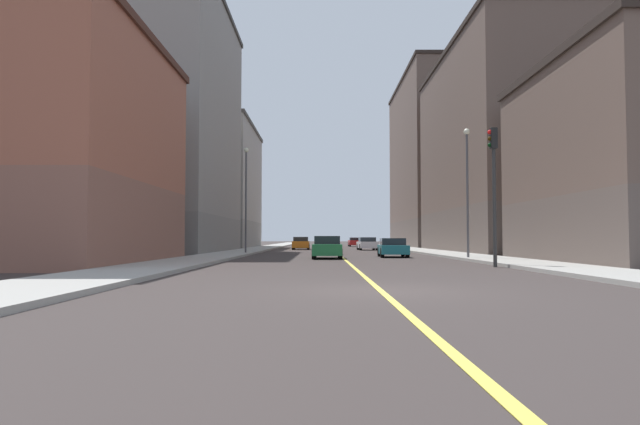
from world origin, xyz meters
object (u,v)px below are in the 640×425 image
(car_green, at_px, (327,248))
(car_white, at_px, (367,244))
(building_left_mid, at_px, (508,151))
(car_red, at_px, (355,242))
(building_right_midblock, at_px, (160,127))
(car_orange, at_px, (301,243))
(car_maroon, at_px, (328,246))
(building_right_corner, at_px, (35,148))
(car_yellow, at_px, (300,243))
(street_lamp_right_near, at_px, (246,190))
(building_right_distant, at_px, (208,187))
(car_teal, at_px, (393,248))
(building_left_far, at_px, (442,163))
(street_lamp_left_near, at_px, (467,179))
(traffic_light_left_near, at_px, (493,177))

(car_green, xyz_separation_m, car_white, (4.47, 23.94, -0.02))
(building_left_mid, relative_size, car_red, 5.43)
(building_right_midblock, xyz_separation_m, car_orange, (11.88, 12.40, -10.25))
(car_maroon, bearing_deg, building_right_corner, -132.93)
(car_maroon, xyz_separation_m, car_yellow, (-3.03, 27.47, -0.04))
(street_lamp_right_near, bearing_deg, car_green, -54.08)
(building_right_distant, relative_size, car_green, 4.62)
(building_right_distant, xyz_separation_m, car_red, (19.17, 13.11, -6.99))
(building_right_distant, xyz_separation_m, car_green, (14.39, -35.84, -6.98))
(car_green, relative_size, car_white, 1.08)
(car_orange, distance_m, car_teal, 25.06)
(building_right_distant, distance_m, car_white, 23.37)
(building_left_far, distance_m, car_teal, 43.37)
(building_left_mid, relative_size, street_lamp_left_near, 3.36)
(traffic_light_left_near, height_order, car_orange, traffic_light_left_near)
(traffic_light_left_near, bearing_deg, car_green, 124.65)
(building_left_far, height_order, traffic_light_left_near, building_left_far)
(building_right_midblock, bearing_deg, car_green, -44.65)
(car_red, bearing_deg, traffic_light_left_near, -87.77)
(car_maroon, bearing_deg, building_left_far, 64.60)
(car_teal, bearing_deg, street_lamp_left_near, -50.40)
(building_right_distant, bearing_deg, street_lamp_right_near, -73.17)
(building_right_corner, xyz_separation_m, traffic_light_left_near, (21.48, -3.14, -1.75))
(building_right_midblock, height_order, street_lamp_left_near, building_right_midblock)
(building_right_midblock, distance_m, car_white, 23.58)
(car_orange, distance_m, car_green, 26.74)
(street_lamp_right_near, relative_size, car_yellow, 1.76)
(building_left_far, xyz_separation_m, building_right_midblock, (-30.78, -28.50, -0.62))
(building_left_far, xyz_separation_m, building_right_corner, (-30.78, -49.83, -5.89))
(building_left_mid, bearing_deg, car_maroon, -157.08)
(building_right_distant, bearing_deg, building_left_mid, -33.57)
(building_left_far, bearing_deg, car_teal, -106.68)
(car_white, height_order, car_yellow, car_white)
(building_right_corner, distance_m, car_yellow, 44.92)
(car_orange, relative_size, car_red, 0.98)
(street_lamp_left_near, relative_size, car_red, 1.62)
(building_right_corner, distance_m, street_lamp_left_near, 23.08)
(building_left_mid, bearing_deg, building_right_distant, 146.43)
(building_left_mid, relative_size, street_lamp_right_near, 3.12)
(traffic_light_left_near, distance_m, car_white, 34.45)
(street_lamp_right_near, distance_m, car_white, 19.26)
(building_left_far, height_order, car_orange, building_left_far)
(building_right_distant, height_order, car_green, building_right_distant)
(building_right_corner, relative_size, car_red, 3.21)
(car_orange, relative_size, car_yellow, 0.99)
(building_right_distant, height_order, car_white, building_right_distant)
(car_maroon, bearing_deg, building_right_midblock, 158.70)
(street_lamp_left_near, relative_size, car_green, 1.73)
(building_right_distant, height_order, street_lamp_right_near, building_right_distant)
(building_right_corner, relative_size, car_teal, 3.73)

